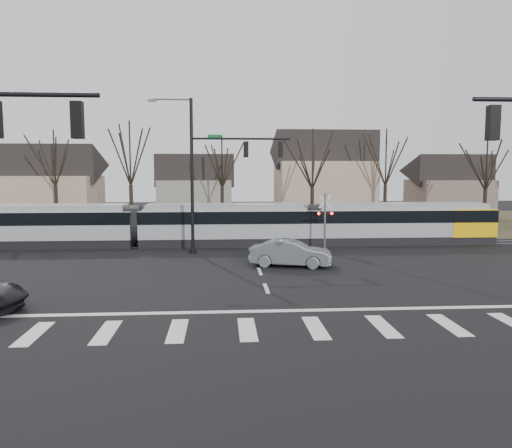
{
  "coord_description": "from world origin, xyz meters",
  "views": [
    {
      "loc": [
        -2.05,
        -20.76,
        5.43
      ],
      "look_at": [
        0.0,
        9.0,
        2.3
      ],
      "focal_mm": 35.0,
      "sensor_mm": 36.0,
      "label": 1
    }
  ],
  "objects": [
    {
      "name": "rail_pair",
      "position": [
        0.0,
        15.8,
        0.03
      ],
      "size": [
        90.0,
        1.52,
        0.06
      ],
      "color": "#59595E",
      "rests_on": "ground"
    },
    {
      "name": "lane_dashes",
      "position": [
        0.0,
        16.0,
        0.01
      ],
      "size": [
        0.18,
        30.0,
        0.01
      ],
      "color": "silver",
      "rests_on": "ground"
    },
    {
      "name": "house_a",
      "position": [
        -20.0,
        34.0,
        4.46
      ],
      "size": [
        9.72,
        8.64,
        8.6
      ],
      "color": "tan",
      "rests_on": "ground"
    },
    {
      "name": "tree_row",
      "position": [
        2.0,
        26.0,
        5.0
      ],
      "size": [
        59.2,
        7.2,
        10.0
      ],
      "color": "black",
      "rests_on": "ground"
    },
    {
      "name": "house_c",
      "position": [
        9.0,
        33.0,
        5.23
      ],
      "size": [
        10.8,
        8.64,
        10.1
      ],
      "color": "tan",
      "rests_on": "ground"
    },
    {
      "name": "house_b",
      "position": [
        -5.0,
        36.0,
        3.97
      ],
      "size": [
        8.64,
        7.56,
        7.65
      ],
      "color": "gray",
      "rests_on": "ground"
    },
    {
      "name": "sedan",
      "position": [
        1.9,
        7.41,
        0.77
      ],
      "size": [
        3.88,
        5.45,
        1.54
      ],
      "primitive_type": "imported",
      "rotation": [
        0.0,
        0.0,
        1.32
      ],
      "color": "slate",
      "rests_on": "ground"
    },
    {
      "name": "crosswalk",
      "position": [
        0.0,
        -4.0,
        0.01
      ],
      "size": [
        27.0,
        2.6,
        0.01
      ],
      "color": "silver",
      "rests_on": "ground"
    },
    {
      "name": "stop_line",
      "position": [
        0.0,
        -1.8,
        0.01
      ],
      "size": [
        28.0,
        0.35,
        0.01
      ],
      "primitive_type": "cube",
      "color": "silver",
      "rests_on": "ground"
    },
    {
      "name": "grass_verge",
      "position": [
        0.0,
        32.0,
        0.01
      ],
      "size": [
        140.0,
        28.0,
        0.01
      ],
      "primitive_type": "cube",
      "color": "#38331E",
      "rests_on": "ground"
    },
    {
      "name": "rail_crossing_signal",
      "position": [
        5.0,
        12.79,
        1.89
      ],
      "size": [
        1.08,
        0.36,
        4.0
      ],
      "color": "#59595B",
      "rests_on": "ground"
    },
    {
      "name": "signal_pole_far",
      "position": [
        -2.41,
        12.5,
        5.7
      ],
      "size": [
        9.28,
        0.44,
        10.2
      ],
      "color": "black",
      "rests_on": "ground"
    },
    {
      "name": "tram",
      "position": [
        -1.86,
        16.0,
        1.67
      ],
      "size": [
        40.49,
        3.01,
        3.07
      ],
      "color": "gray",
      "rests_on": "ground"
    },
    {
      "name": "ground",
      "position": [
        0.0,
        0.0,
        0.0
      ],
      "size": [
        140.0,
        140.0,
        0.0
      ],
      "primitive_type": "plane",
      "color": "black"
    },
    {
      "name": "house_d",
      "position": [
        24.0,
        35.0,
        3.97
      ],
      "size": [
        8.64,
        7.56,
        7.65
      ],
      "color": "#6B564F",
      "rests_on": "ground"
    }
  ]
}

